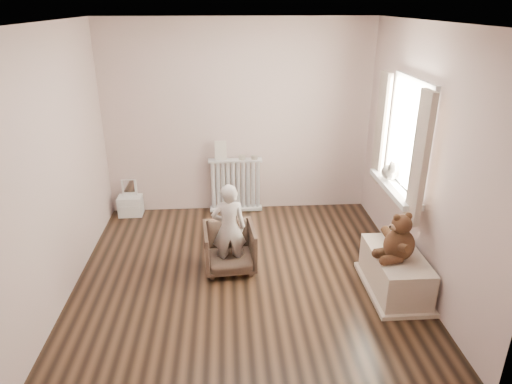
{
  "coord_description": "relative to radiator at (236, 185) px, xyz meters",
  "views": [
    {
      "loc": [
        -0.16,
        -4.23,
        2.77
      ],
      "look_at": [
        0.15,
        0.45,
        0.8
      ],
      "focal_mm": 32.0,
      "sensor_mm": 36.0,
      "label": 1
    }
  ],
  "objects": [
    {
      "name": "right_wall",
      "position": [
        1.85,
        -1.68,
        0.91
      ],
      "size": [
        0.02,
        3.6,
        2.6
      ],
      "primitive_type": "cube",
      "color": "beige",
      "rests_on": "ground"
    },
    {
      "name": "toy_vanity",
      "position": [
        -1.47,
        -0.03,
        -0.11
      ],
      "size": [
        0.32,
        0.23,
        0.51
      ],
      "primitive_type": "cube",
      "color": "silver",
      "rests_on": "floor"
    },
    {
      "name": "armchair",
      "position": [
        -0.11,
        -1.51,
        -0.13
      ],
      "size": [
        0.59,
        0.61,
        0.51
      ],
      "primitive_type": "imported",
      "rotation": [
        0.0,
        0.0,
        0.09
      ],
      "color": "#4E3B2D",
      "rests_on": "floor"
    },
    {
      "name": "left_wall",
      "position": [
        -1.75,
        -1.68,
        0.91
      ],
      "size": [
        0.02,
        3.6,
        2.6
      ],
      "primitive_type": "cube",
      "color": "beige",
      "rests_on": "ground"
    },
    {
      "name": "window_sill",
      "position": [
        1.72,
        -1.38,
        0.48
      ],
      "size": [
        0.22,
        1.1,
        0.06
      ],
      "primitive_type": "cube",
      "color": "silver",
      "rests_on": "right_wall"
    },
    {
      "name": "teddy_bear",
      "position": [
        1.54,
        -2.12,
        0.28
      ],
      "size": [
        0.45,
        0.38,
        0.48
      ],
      "primitive_type": null,
      "rotation": [
        0.0,
        0.0,
        0.2
      ],
      "color": "#321C0F",
      "rests_on": "toy_bench"
    },
    {
      "name": "tin_a",
      "position": [
        0.09,
        0.0,
        0.41
      ],
      "size": [
        0.09,
        0.09,
        0.05
      ],
      "primitive_type": "cylinder",
      "color": "#A59E8C",
      "rests_on": "radiator"
    },
    {
      "name": "window",
      "position": [
        1.81,
        -1.38,
        1.06
      ],
      "size": [
        0.03,
        0.9,
        1.1
      ],
      "primitive_type": "cube",
      "color": "white",
      "rests_on": "right_wall"
    },
    {
      "name": "plush_cat",
      "position": [
        1.71,
        -1.22,
        0.61
      ],
      "size": [
        0.24,
        0.33,
        0.25
      ],
      "primitive_type": null,
      "rotation": [
        0.0,
        0.0,
        -0.23
      ],
      "color": "gray",
      "rests_on": "window_sill"
    },
    {
      "name": "radiator",
      "position": [
        0.0,
        0.0,
        0.0
      ],
      "size": [
        0.73,
        0.14,
        0.77
      ],
      "primitive_type": "cube",
      "color": "silver",
      "rests_on": "floor"
    },
    {
      "name": "curtain_right",
      "position": [
        1.7,
        -0.81,
        1.0
      ],
      "size": [
        0.06,
        0.26,
        1.3
      ],
      "primitive_type": "cube",
      "color": "#B9A893",
      "rests_on": "right_wall"
    },
    {
      "name": "floor",
      "position": [
        0.05,
        -1.68,
        -0.39
      ],
      "size": [
        3.6,
        3.6,
        0.01
      ],
      "primitive_type": "cube",
      "color": "black",
      "rests_on": "ground"
    },
    {
      "name": "back_wall",
      "position": [
        0.05,
        0.12,
        0.91
      ],
      "size": [
        3.6,
        0.02,
        2.6
      ],
      "primitive_type": "cube",
      "color": "beige",
      "rests_on": "ground"
    },
    {
      "name": "paper_doll",
      "position": [
        -0.19,
        0.0,
        0.52
      ],
      "size": [
        0.16,
        0.01,
        0.26
      ],
      "primitive_type": "cube",
      "color": "beige",
      "rests_on": "radiator"
    },
    {
      "name": "ceiling",
      "position": [
        0.05,
        -1.68,
        2.21
      ],
      "size": [
        3.6,
        3.6,
        0.01
      ],
      "primitive_type": "cube",
      "color": "white",
      "rests_on": "ground"
    },
    {
      "name": "tin_b",
      "position": [
        0.26,
        0.0,
        0.41
      ],
      "size": [
        0.09,
        0.09,
        0.05
      ],
      "primitive_type": "cylinder",
      "color": "#A59E8C",
      "rests_on": "radiator"
    },
    {
      "name": "curtain_left",
      "position": [
        1.7,
        -1.95,
        1.0
      ],
      "size": [
        0.06,
        0.26,
        1.3
      ],
      "primitive_type": "cube",
      "color": "#B9A893",
      "rests_on": "right_wall"
    },
    {
      "name": "front_wall",
      "position": [
        0.05,
        -3.48,
        0.91
      ],
      "size": [
        3.6,
        0.02,
        2.6
      ],
      "primitive_type": "cube",
      "color": "beige",
      "rests_on": "ground"
    },
    {
      "name": "child",
      "position": [
        -0.11,
        -1.56,
        0.14
      ],
      "size": [
        0.39,
        0.27,
        1.01
      ],
      "primitive_type": "imported",
      "rotation": [
        0.0,
        0.0,
        3.23
      ],
      "color": "beige",
      "rests_on": "armchair"
    },
    {
      "name": "toy_bench",
      "position": [
        1.57,
        -2.04,
        -0.19
      ],
      "size": [
        0.48,
        0.91,
        0.43
      ],
      "primitive_type": "cube",
      "color": "beige",
      "rests_on": "floor"
    }
  ]
}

